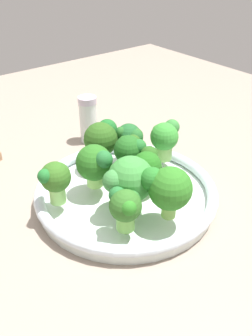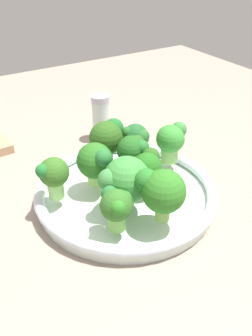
{
  "view_description": "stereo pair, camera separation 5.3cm",
  "coord_description": "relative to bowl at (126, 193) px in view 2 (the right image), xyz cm",
  "views": [
    {
      "loc": [
        -26.86,
        -36.92,
        34.35
      ],
      "look_at": [
        1.23,
        -1.57,
        5.85
      ],
      "focal_mm": 40.52,
      "sensor_mm": 36.0,
      "label": 1
    },
    {
      "loc": [
        -22.49,
        -39.99,
        34.35
      ],
      "look_at": [
        1.23,
        -1.57,
        5.85
      ],
      "focal_mm": 40.52,
      "sensor_mm": 36.0,
      "label": 2
    }
  ],
  "objects": [
    {
      "name": "pepper_shaker",
      "position": [
        6.41,
        19.36,
        3.02
      ],
      "size": [
        3.4,
        3.4,
        8.85
      ],
      "color": "silver",
      "rests_on": "ground_plane"
    },
    {
      "name": "broccoli_floret_9",
      "position": [
        9.72,
        2.39,
        5.11
      ],
      "size": [
        5.12,
        4.46,
        6.31
      ],
      "color": "#85C15E",
      "rests_on": "bowl"
    },
    {
      "name": "broccoli_floret_2",
      "position": [
        -9.83,
        2.79,
        5.16
      ],
      "size": [
        4.58,
        4.12,
        6.08
      ],
      "color": "#92D068",
      "rests_on": "bowl"
    },
    {
      "name": "broccoli_floret_3",
      "position": [
        -5.76,
        -7.14,
        4.79
      ],
      "size": [
        4.27,
        4.79,
        5.54
      ],
      "color": "#79C052",
      "rests_on": "bowl"
    },
    {
      "name": "broccoli_floret_6",
      "position": [
        -2.23,
        -3.84,
        5.34
      ],
      "size": [
        7.03,
        6.41,
        7.03
      ],
      "color": "#8BCD5D",
      "rests_on": "bowl"
    },
    {
      "name": "bowl",
      "position": [
        0.0,
        0.0,
        0.0
      ],
      "size": [
        26.62,
        26.62,
        2.85
      ],
      "color": "white",
      "rests_on": "ground_plane"
    },
    {
      "name": "broccoli_floret_8",
      "position": [
        1.33,
        7.86,
        5.48
      ],
      "size": [
        5.91,
        5.29,
        6.69
      ],
      "color": "#8ACA58",
      "rests_on": "bowl"
    },
    {
      "name": "ground_plane",
      "position": [
        -1.23,
        1.57,
        -2.7
      ],
      "size": [
        130.0,
        130.0,
        2.5
      ],
      "primitive_type": "cube",
      "color": "gray"
    },
    {
      "name": "broccoli_floret_1",
      "position": [
        -3.32,
        2.6,
        5.22
      ],
      "size": [
        5.21,
        5.81,
        6.38
      ],
      "color": "#9FD46A",
      "rests_on": "bowl"
    },
    {
      "name": "broccoli_floret_7",
      "position": [
        2.87,
        2.77,
        5.12
      ],
      "size": [
        4.53,
        4.48,
        5.98
      ],
      "color": "#85C25E",
      "rests_on": "bowl"
    },
    {
      "name": "broccoli_floret_4",
      "position": [
        2.36,
        -1.43,
        4.58
      ],
      "size": [
        5.68,
        4.59,
        5.3
      ],
      "color": "#92D366",
      "rests_on": "bowl"
    },
    {
      "name": "broccoli_floret_0",
      "position": [
        5.9,
        6.39,
        4.78
      ],
      "size": [
        4.34,
        4.87,
        5.47
      ],
      "color": "#A2D261",
      "rests_on": "bowl"
    },
    {
      "name": "broccoli_floret_5",
      "position": [
        -0.19,
        -8.35,
        5.78
      ],
      "size": [
        5.57,
        6.36,
        7.11
      ],
      "color": "#86B84F",
      "rests_on": "bowl"
    }
  ]
}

